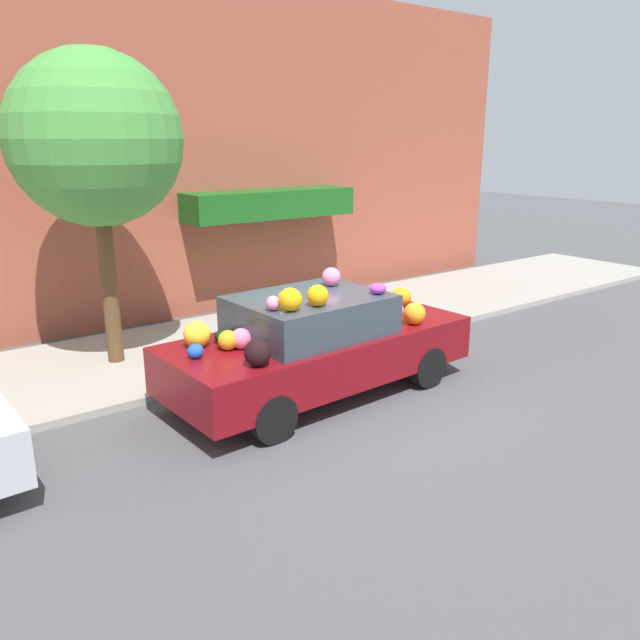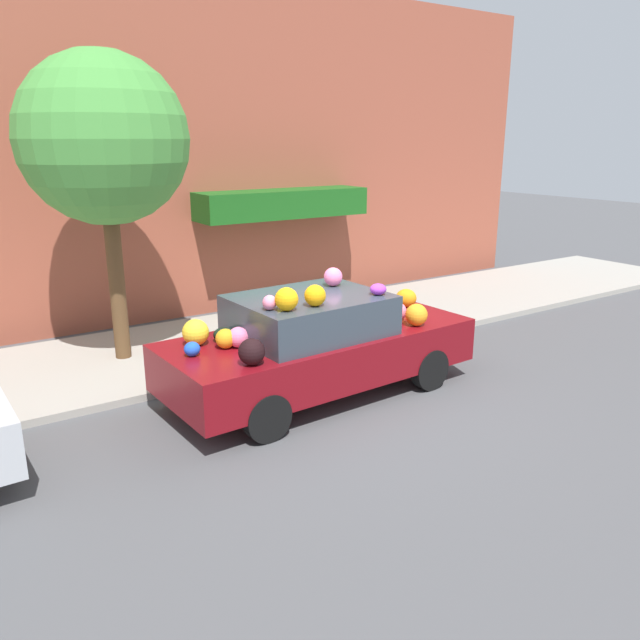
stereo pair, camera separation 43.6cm
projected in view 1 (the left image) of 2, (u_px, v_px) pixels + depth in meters
ground_plane at (321, 394)px, 8.73m from camera, size 60.00×60.00×0.00m
sidewalk_curb at (228, 342)px, 10.79m from camera, size 24.00×3.20×0.11m
building_facade at (169, 155)px, 11.70m from camera, size 18.00×1.20×6.39m
street_tree at (95, 140)px, 8.81m from camera, size 2.47×2.47×4.56m
fire_hydrant at (332, 321)px, 10.64m from camera, size 0.20×0.20×0.70m
art_car at (317, 343)px, 8.51m from camera, size 4.42×1.92×1.72m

